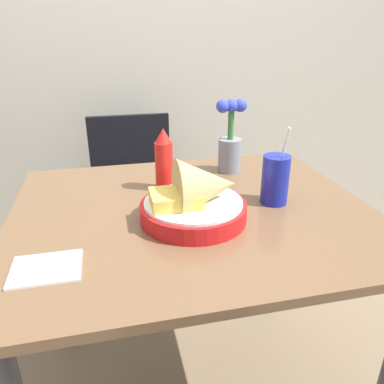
{
  "coord_description": "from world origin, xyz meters",
  "views": [
    {
      "loc": [
        -0.22,
        -0.94,
        1.24
      ],
      "look_at": [
        -0.01,
        -0.02,
        0.83
      ],
      "focal_mm": 35.0,
      "sensor_mm": 36.0,
      "label": 1
    }
  ],
  "objects": [
    {
      "name": "chair_far_window",
      "position": [
        -0.11,
        0.81,
        0.51
      ],
      "size": [
        0.4,
        0.4,
        0.85
      ],
      "color": "black",
      "rests_on": "ground_plane"
    },
    {
      "name": "dining_table",
      "position": [
        0.0,
        0.0,
        0.65
      ],
      "size": [
        1.02,
        0.85,
        0.77
      ],
      "color": "brown",
      "rests_on": "ground_plane"
    },
    {
      "name": "napkin",
      "position": [
        -0.37,
        -0.22,
        0.77
      ],
      "size": [
        0.15,
        0.12,
        0.01
      ],
      "color": "white",
      "rests_on": "dining_table"
    },
    {
      "name": "food_basket",
      "position": [
        -0.0,
        -0.07,
        0.83
      ],
      "size": [
        0.28,
        0.28,
        0.17
      ],
      "color": "red",
      "rests_on": "dining_table"
    },
    {
      "name": "flower_vase",
      "position": [
        0.2,
        0.27,
        0.87
      ],
      "size": [
        0.11,
        0.08,
        0.26
      ],
      "color": "gray",
      "rests_on": "dining_table"
    },
    {
      "name": "drink_cup",
      "position": [
        0.24,
        -0.01,
        0.83
      ],
      "size": [
        0.08,
        0.08,
        0.23
      ],
      "color": "#192399",
      "rests_on": "dining_table"
    },
    {
      "name": "ketchup_bottle",
      "position": [
        -0.05,
        0.16,
        0.86
      ],
      "size": [
        0.06,
        0.06,
        0.2
      ],
      "color": "red",
      "rests_on": "dining_table"
    },
    {
      "name": "wall_window",
      "position": [
        0.0,
        1.17,
        1.3
      ],
      "size": [
        7.0,
        0.06,
        2.6
      ],
      "color": "#B7B2A3",
      "rests_on": "ground_plane"
    }
  ]
}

